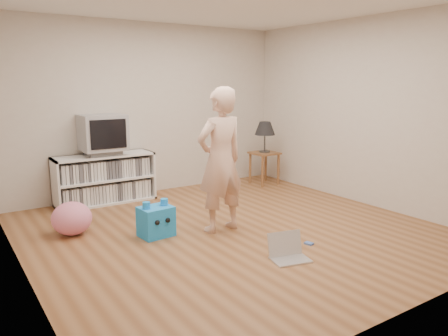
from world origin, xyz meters
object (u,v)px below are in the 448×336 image
side_table (264,160)px  plush_pink (72,218)px  crt_tv (102,132)px  table_lamp (265,129)px  media_unit (104,179)px  plush_blue (156,221)px  laptop (288,252)px  person (220,161)px  dvd_deck (103,152)px

side_table → plush_pink: size_ratio=1.22×
crt_tv → table_lamp: size_ratio=1.17×
media_unit → plush_blue: bearing=-89.6°
crt_tv → laptop: bearing=-74.7°
media_unit → plush_pink: 1.38m
crt_tv → plush_blue: (0.01, -1.69, -0.84)m
person → plush_pink: (-1.49, 0.82, -0.65)m
side_table → dvd_deck: bearing=172.0°
table_lamp → dvd_deck: bearing=172.0°
media_unit → laptop: 3.14m
plush_blue → person: bearing=-23.4°
table_lamp → laptop: (-1.81, -2.63, -0.87)m
person → side_table: bearing=-144.2°
side_table → person: bearing=-140.7°
dvd_deck → plush_blue: (0.01, -1.69, -0.56)m
laptop → plush_blue: bearing=135.4°
table_lamp → plush_blue: size_ratio=1.23×
dvd_deck → side_table: bearing=-8.0°
laptop → plush_blue: plush_blue is taller
media_unit → table_lamp: 2.73m
dvd_deck → table_lamp: (2.64, -0.37, 0.21)m
table_lamp → plush_pink: bearing=-167.6°
dvd_deck → plush_pink: dvd_deck is taller
side_table → crt_tv: bearing=172.1°
dvd_deck → person: person is taller
table_lamp → plush_pink: table_lamp is taller
laptop → side_table: bearing=69.0°
crt_tv → plush_blue: bearing=-89.6°
person → laptop: person is taller
person → laptop: 1.32m
media_unit → laptop: bearing=-74.8°
dvd_deck → laptop: bearing=-74.7°
crt_tv → media_unit: bearing=90.0°
table_lamp → plush_pink: 3.57m
media_unit → dvd_deck: 0.39m
dvd_deck → laptop: size_ratio=1.07×
dvd_deck → side_table: size_ratio=0.82×
media_unit → laptop: media_unit is taller
crt_tv → table_lamp: crt_tv is taller
dvd_deck → person: 2.07m
table_lamp → person: bearing=-140.7°
crt_tv → plush_pink: (-0.77, -1.11, -0.83)m
table_lamp → plush_pink: (-3.40, -0.75, -0.75)m
dvd_deck → plush_pink: 1.46m
dvd_deck → crt_tv: crt_tv is taller
laptop → plush_pink: size_ratio=0.94×
crt_tv → person: bearing=-69.4°
media_unit → dvd_deck: dvd_deck is taller
laptop → dvd_deck: bearing=118.9°
media_unit → side_table: media_unit is taller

